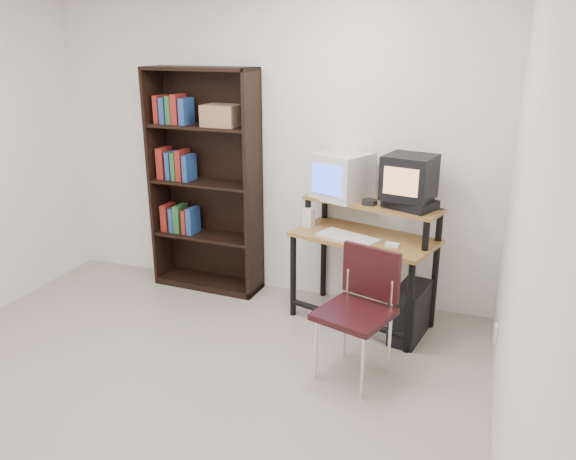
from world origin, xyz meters
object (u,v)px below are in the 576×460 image
(crt_monitor, at_px, (342,176))
(pc_tower, at_px, (410,312))
(crt_tv, at_px, (409,177))
(school_chair, at_px, (361,300))
(bookshelf, at_px, (206,180))
(computer_desk, at_px, (365,242))

(crt_monitor, xyz_separation_m, pc_tower, (0.65, -0.34, -0.94))
(crt_tv, relative_size, school_chair, 0.47)
(crt_monitor, bearing_deg, bookshelf, -159.04)
(bookshelf, bearing_deg, school_chair, -28.61)
(crt_monitor, xyz_separation_m, bookshelf, (-1.26, 0.06, -0.15))
(computer_desk, distance_m, school_chair, 0.79)
(crt_monitor, relative_size, crt_tv, 1.22)
(bookshelf, bearing_deg, computer_desk, -6.12)
(pc_tower, bearing_deg, crt_monitor, 162.58)
(pc_tower, xyz_separation_m, school_chair, (-0.27, -0.61, 0.34))
(school_chair, relative_size, bookshelf, 0.45)
(crt_tv, distance_m, school_chair, 1.06)
(crt_monitor, distance_m, bookshelf, 1.27)
(crt_tv, distance_m, bookshelf, 1.83)
(crt_tv, bearing_deg, computer_desk, -159.43)
(crt_monitor, distance_m, crt_tv, 0.57)
(school_chair, xyz_separation_m, bookshelf, (-1.64, 1.01, 0.46))
(computer_desk, bearing_deg, school_chair, -63.59)
(crt_tv, bearing_deg, pc_tower, -51.05)
(pc_tower, bearing_deg, crt_tv, 126.59)
(crt_tv, bearing_deg, school_chair, -88.72)
(school_chair, bearing_deg, computer_desk, 118.51)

